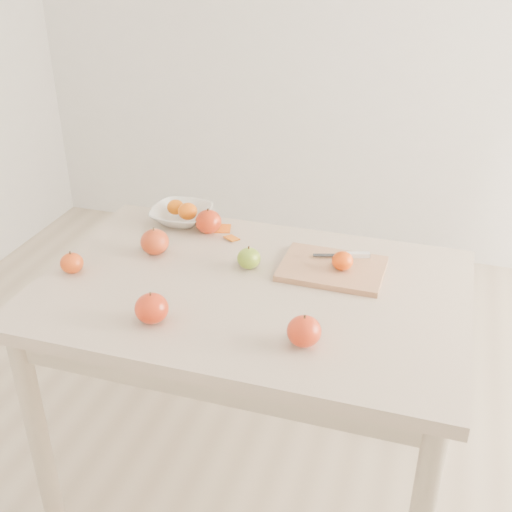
% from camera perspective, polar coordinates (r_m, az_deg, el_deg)
% --- Properties ---
extents(ground, '(3.50, 3.50, 0.00)m').
position_cam_1_polar(ground, '(2.29, -0.39, -18.91)').
color(ground, '#C6B293').
rests_on(ground, ground).
extents(table, '(1.20, 0.80, 0.75)m').
position_cam_1_polar(table, '(1.86, -0.46, -5.28)').
color(table, beige).
rests_on(table, ground).
extents(cutting_board, '(0.30, 0.22, 0.02)m').
position_cam_1_polar(cutting_board, '(1.88, 6.79, -1.12)').
color(cutting_board, tan).
rests_on(cutting_board, table).
extents(board_tangerine, '(0.06, 0.06, 0.05)m').
position_cam_1_polar(board_tangerine, '(1.85, 7.70, -0.43)').
color(board_tangerine, '#D14507').
rests_on(board_tangerine, cutting_board).
extents(fruit_bowl, '(0.20, 0.20, 0.05)m').
position_cam_1_polar(fruit_bowl, '(2.18, -6.64, 3.64)').
color(fruit_bowl, white).
rests_on(fruit_bowl, table).
extents(bowl_tangerine_near, '(0.06, 0.06, 0.05)m').
position_cam_1_polar(bowl_tangerine_near, '(2.18, -7.17, 4.34)').
color(bowl_tangerine_near, '#CA6207').
rests_on(bowl_tangerine_near, fruit_bowl).
extents(bowl_tangerine_far, '(0.06, 0.06, 0.06)m').
position_cam_1_polar(bowl_tangerine_far, '(2.14, -6.09, 3.98)').
color(bowl_tangerine_far, orange).
rests_on(bowl_tangerine_far, fruit_bowl).
extents(orange_peel_a, '(0.07, 0.06, 0.01)m').
position_cam_1_polar(orange_peel_a, '(2.11, -3.09, 2.34)').
color(orange_peel_a, orange).
rests_on(orange_peel_a, table).
extents(orange_peel_b, '(0.06, 0.05, 0.01)m').
position_cam_1_polar(orange_peel_b, '(2.05, -2.17, 1.54)').
color(orange_peel_b, '#CA5E0E').
rests_on(orange_peel_b, table).
extents(paring_knife, '(0.17, 0.07, 0.01)m').
position_cam_1_polar(paring_knife, '(1.93, 8.58, 0.09)').
color(paring_knife, white).
rests_on(paring_knife, cutting_board).
extents(apple_green, '(0.07, 0.07, 0.06)m').
position_cam_1_polar(apple_green, '(1.88, -0.64, -0.20)').
color(apple_green, '#59891A').
rests_on(apple_green, table).
extents(apple_red_e, '(0.08, 0.08, 0.08)m').
position_cam_1_polar(apple_red_e, '(1.56, 4.29, -6.68)').
color(apple_red_e, maroon).
rests_on(apple_red_e, table).
extents(apple_red_d, '(0.07, 0.07, 0.06)m').
position_cam_1_polar(apple_red_d, '(1.93, -16.06, -0.61)').
color(apple_red_d, '#9E120A').
rests_on(apple_red_d, table).
extents(apple_red_b, '(0.09, 0.09, 0.08)m').
position_cam_1_polar(apple_red_b, '(1.98, -9.00, 1.25)').
color(apple_red_b, maroon).
rests_on(apple_red_b, table).
extents(apple_red_c, '(0.09, 0.09, 0.08)m').
position_cam_1_polar(apple_red_c, '(1.66, -9.27, -4.61)').
color(apple_red_c, '#A1110C').
rests_on(apple_red_c, table).
extents(apple_red_a, '(0.09, 0.09, 0.08)m').
position_cam_1_polar(apple_red_a, '(2.09, -4.26, 3.06)').
color(apple_red_a, '#8F0707').
rests_on(apple_red_a, table).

